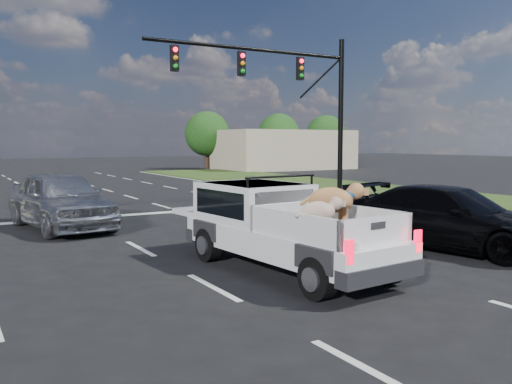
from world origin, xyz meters
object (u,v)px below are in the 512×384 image
pickup_truck (282,226)px  silver_sedan (61,200)px  traffic_signal (296,90)px  black_coupe (451,218)px

pickup_truck → silver_sedan: bearing=105.3°
traffic_signal → black_coupe: bearing=-103.9°
pickup_truck → silver_sedan: 8.14m
traffic_signal → pickup_truck: (-7.17, -9.98, -3.84)m
traffic_signal → black_coupe: 11.29m
pickup_truck → black_coupe: (4.63, -0.28, -0.14)m
traffic_signal → silver_sedan: bearing=-166.8°
traffic_signal → silver_sedan: size_ratio=1.82×
traffic_signal → pickup_truck: 12.88m
traffic_signal → black_coupe: (-2.54, -10.26, -3.98)m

